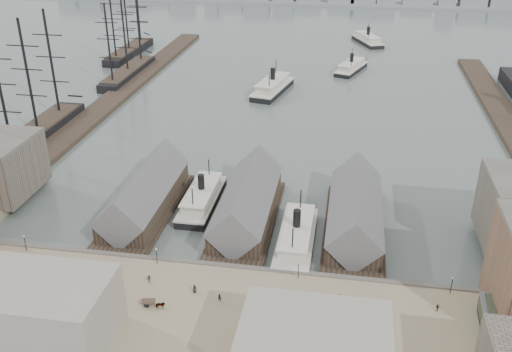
% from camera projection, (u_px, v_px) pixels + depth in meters
% --- Properties ---
extents(ground, '(900.00, 900.00, 0.00)m').
position_uv_depth(ground, '(233.00, 260.00, 125.80)').
color(ground, '#4D5956').
rests_on(ground, ground).
extents(quay, '(180.00, 30.00, 2.00)m').
position_uv_depth(quay, '(212.00, 315.00, 107.70)').
color(quay, gray).
rests_on(quay, ground).
extents(seawall, '(180.00, 1.20, 2.30)m').
position_uv_depth(seawall, '(228.00, 269.00, 120.70)').
color(seawall, '#59544C').
rests_on(seawall, ground).
extents(west_wharf, '(10.00, 220.00, 1.60)m').
position_uv_depth(west_wharf, '(115.00, 97.00, 223.94)').
color(west_wharf, '#2D231C').
rests_on(west_wharf, ground).
extents(east_wharf, '(10.00, 180.00, 1.60)m').
position_uv_depth(east_wharf, '(512.00, 129.00, 193.27)').
color(east_wharf, '#2D231C').
rests_on(east_wharf, ground).
extents(ferry_shed_west, '(14.00, 42.00, 12.60)m').
position_uv_depth(ferry_shed_west, '(145.00, 196.00, 142.54)').
color(ferry_shed_west, '#2D231C').
rests_on(ferry_shed_west, ground).
extents(ferry_shed_center, '(14.00, 42.00, 12.60)m').
position_uv_depth(ferry_shed_center, '(247.00, 205.00, 138.65)').
color(ferry_shed_center, '#2D231C').
rests_on(ferry_shed_center, ground).
extents(ferry_shed_east, '(14.00, 42.00, 12.60)m').
position_uv_depth(ferry_shed_east, '(355.00, 214.00, 134.76)').
color(ferry_shed_east, '#2D231C').
rests_on(ferry_shed_east, ground).
extents(street_bldg_center, '(24.00, 16.00, 10.00)m').
position_uv_depth(street_bldg_center, '(314.00, 349.00, 91.44)').
color(street_bldg_center, gray).
rests_on(street_bldg_center, quay).
extents(street_bldg_west, '(30.00, 16.00, 12.00)m').
position_uv_depth(street_bldg_west, '(25.00, 310.00, 98.47)').
color(street_bldg_west, gray).
rests_on(street_bldg_west, quay).
extents(lamp_post_far_w, '(0.44, 0.44, 3.92)m').
position_uv_depth(lamp_post_far_w, '(25.00, 240.00, 124.26)').
color(lamp_post_far_w, black).
rests_on(lamp_post_far_w, quay).
extents(lamp_post_near_w, '(0.44, 0.44, 3.92)m').
position_uv_depth(lamp_post_near_w, '(156.00, 253.00, 119.77)').
color(lamp_post_near_w, black).
rests_on(lamp_post_near_w, quay).
extents(lamp_post_near_e, '(0.44, 0.44, 3.92)m').
position_uv_depth(lamp_post_near_e, '(298.00, 267.00, 115.28)').
color(lamp_post_near_e, black).
rests_on(lamp_post_near_e, quay).
extents(lamp_post_far_e, '(0.44, 0.44, 3.92)m').
position_uv_depth(lamp_post_far_e, '(452.00, 282.00, 110.80)').
color(lamp_post_far_e, black).
rests_on(lamp_post_far_e, quay).
extents(ferry_docked_west, '(7.73, 25.76, 9.20)m').
position_uv_depth(ferry_docked_west, '(202.00, 198.00, 147.06)').
color(ferry_docked_west, black).
rests_on(ferry_docked_west, ground).
extents(ferry_docked_east, '(8.10, 26.98, 9.64)m').
position_uv_depth(ferry_docked_east, '(296.00, 236.00, 130.24)').
color(ferry_docked_east, black).
rests_on(ferry_docked_east, ground).
extents(ferry_open_near, '(14.76, 31.17, 10.71)m').
position_uv_depth(ferry_open_near, '(273.00, 86.00, 230.64)').
color(ferry_open_near, black).
rests_on(ferry_open_near, ground).
extents(ferry_open_mid, '(15.11, 25.75, 8.82)m').
position_uv_depth(ferry_open_mid, '(351.00, 67.00, 258.09)').
color(ferry_open_mid, black).
rests_on(ferry_open_mid, ground).
extents(ferry_open_far, '(17.75, 27.57, 9.49)m').
position_uv_depth(ferry_open_far, '(368.00, 39.00, 306.13)').
color(ferry_open_far, black).
rests_on(ferry_open_far, ground).
extents(sailing_ship_near, '(9.53, 65.65, 39.18)m').
position_uv_depth(sailing_ship_near, '(26.00, 139.00, 180.21)').
color(sailing_ship_near, black).
rests_on(sailing_ship_near, ground).
extents(sailing_ship_mid, '(8.40, 48.55, 34.55)m').
position_uv_depth(sailing_ship_mid, '(128.00, 72.00, 249.90)').
color(sailing_ship_mid, black).
rests_on(sailing_ship_mid, ground).
extents(sailing_ship_far, '(8.62, 47.91, 35.45)m').
position_uv_depth(sailing_ship_far, '(129.00, 50.00, 283.95)').
color(sailing_ship_far, black).
rests_on(sailing_ship_far, ground).
extents(tram, '(3.57, 11.39, 4.00)m').
position_uv_depth(tram, '(490.00, 320.00, 102.03)').
color(tram, black).
rests_on(tram, quay).
extents(horse_cart_left, '(4.85, 3.31, 1.72)m').
position_uv_depth(horse_cart_left, '(25.00, 264.00, 119.55)').
color(horse_cart_left, black).
rests_on(horse_cart_left, quay).
extents(horse_cart_center, '(4.96, 2.13, 1.56)m').
position_uv_depth(horse_cart_center, '(156.00, 304.00, 107.81)').
color(horse_cart_center, black).
rests_on(horse_cart_center, quay).
extents(horse_cart_right, '(4.72, 1.96, 1.66)m').
position_uv_depth(horse_cart_right, '(349.00, 327.00, 102.07)').
color(horse_cart_right, black).
rests_on(horse_cart_right, quay).
extents(pedestrian_0, '(0.71, 0.74, 1.63)m').
position_uv_depth(pedestrian_0, '(15.00, 260.00, 121.00)').
color(pedestrian_0, black).
rests_on(pedestrian_0, quay).
extents(pedestrian_1, '(0.87, 0.97, 1.65)m').
position_uv_depth(pedestrian_1, '(30.00, 288.00, 112.37)').
color(pedestrian_1, black).
rests_on(pedestrian_1, quay).
extents(pedestrian_2, '(1.20, 0.86, 1.68)m').
position_uv_depth(pedestrian_2, '(149.00, 279.00, 114.83)').
color(pedestrian_2, black).
rests_on(pedestrian_2, quay).
extents(pedestrian_3, '(0.99, 0.74, 1.56)m').
position_uv_depth(pedestrian_3, '(114.00, 324.00, 102.97)').
color(pedestrian_3, black).
rests_on(pedestrian_3, quay).
extents(pedestrian_4, '(1.05, 0.98, 1.81)m').
position_uv_depth(pedestrian_4, '(195.00, 289.00, 111.91)').
color(pedestrian_4, black).
rests_on(pedestrian_4, quay).
extents(pedestrian_5, '(0.75, 0.63, 1.78)m').
position_uv_depth(pedestrian_5, '(220.00, 297.00, 109.51)').
color(pedestrian_5, black).
rests_on(pedestrian_5, quay).
extents(pedestrian_6, '(1.00, 0.95, 1.62)m').
position_uv_depth(pedestrian_6, '(340.00, 298.00, 109.53)').
color(pedestrian_6, black).
rests_on(pedestrian_6, quay).
extents(pedestrian_8, '(0.92, 0.40, 1.56)m').
position_uv_depth(pedestrian_8, '(438.00, 308.00, 107.00)').
color(pedestrian_8, black).
rests_on(pedestrian_8, quay).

